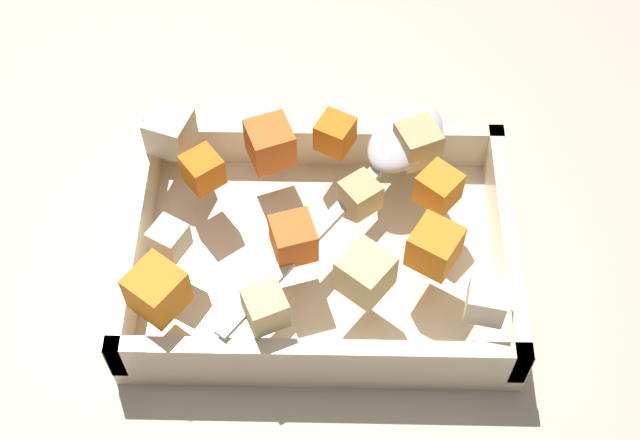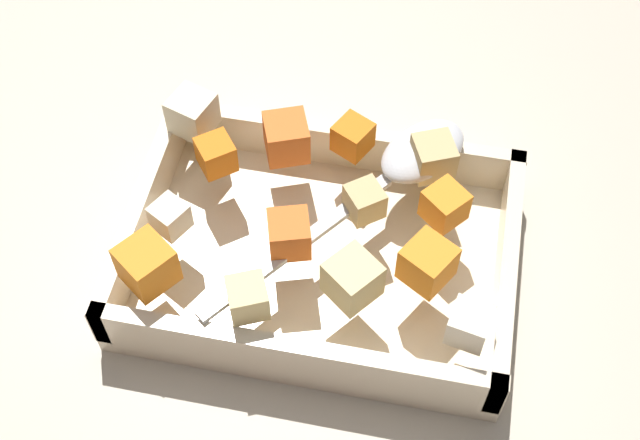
# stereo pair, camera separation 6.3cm
# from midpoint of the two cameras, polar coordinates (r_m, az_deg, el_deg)

# --- Properties ---
(ground_plane) EXTENTS (4.00, 4.00, 0.00)m
(ground_plane) POSITION_cam_midpoint_polar(r_m,az_deg,el_deg) (0.67, 2.42, -4.68)
(ground_plane) COLOR #BCB29E
(baking_dish) EXTENTS (0.29, 0.21, 0.05)m
(baking_dish) POSITION_cam_midpoint_polar(r_m,az_deg,el_deg) (0.67, 2.69, -2.52)
(baking_dish) COLOR beige
(baking_dish) RESTS_ON ground_plane
(carrot_chunk_near_left) EXTENTS (0.04, 0.04, 0.03)m
(carrot_chunk_near_left) POSITION_cam_midpoint_polar(r_m,az_deg,el_deg) (0.61, 0.91, -0.93)
(carrot_chunk_near_left) COLOR orange
(carrot_chunk_near_left) RESTS_ON baking_dish
(carrot_chunk_mid_right) EXTENTS (0.04, 0.04, 0.03)m
(carrot_chunk_mid_right) POSITION_cam_midpoint_polar(r_m,az_deg,el_deg) (0.61, 10.06, -3.04)
(carrot_chunk_mid_right) COLOR orange
(carrot_chunk_mid_right) RESTS_ON baking_dish
(carrot_chunk_corner_ne) EXTENTS (0.03, 0.03, 0.03)m
(carrot_chunk_corner_ne) POSITION_cam_midpoint_polar(r_m,az_deg,el_deg) (0.67, 4.85, 5.31)
(carrot_chunk_corner_ne) COLOR orange
(carrot_chunk_corner_ne) RESTS_ON baking_dish
(carrot_chunk_heap_side) EXTENTS (0.04, 0.04, 0.03)m
(carrot_chunk_heap_side) POSITION_cam_midpoint_polar(r_m,az_deg,el_deg) (0.66, -4.20, 4.15)
(carrot_chunk_heap_side) COLOR orange
(carrot_chunk_heap_side) RESTS_ON baking_dish
(carrot_chunk_corner_se) EXTENTS (0.04, 0.04, 0.03)m
(carrot_chunk_corner_se) POSITION_cam_midpoint_polar(r_m,az_deg,el_deg) (0.64, 11.02, 0.77)
(carrot_chunk_corner_se) COLOR orange
(carrot_chunk_corner_se) RESTS_ON baking_dish
(carrot_chunk_near_spoon) EXTENTS (0.05, 0.05, 0.03)m
(carrot_chunk_near_spoon) POSITION_cam_midpoint_polar(r_m,az_deg,el_deg) (0.60, -8.49, -3.16)
(carrot_chunk_near_spoon) COLOR orange
(carrot_chunk_near_spoon) RESTS_ON baking_dish
(carrot_chunk_near_right) EXTENTS (0.04, 0.04, 0.03)m
(carrot_chunk_near_right) POSITION_cam_midpoint_polar(r_m,az_deg,el_deg) (0.67, 0.46, 5.28)
(carrot_chunk_near_right) COLOR orange
(carrot_chunk_near_right) RESTS_ON baking_dish
(potato_chunk_far_left) EXTENTS (0.04, 0.04, 0.03)m
(potato_chunk_far_left) POSITION_cam_midpoint_polar(r_m,az_deg,el_deg) (0.67, 10.17, 3.94)
(potato_chunk_far_left) COLOR tan
(potato_chunk_far_left) RESTS_ON baking_dish
(potato_chunk_mid_left) EXTENTS (0.04, 0.04, 0.03)m
(potato_chunk_mid_left) POSITION_cam_midpoint_polar(r_m,az_deg,el_deg) (0.59, -1.77, -5.39)
(potato_chunk_mid_left) COLOR #E0CC89
(potato_chunk_mid_left) RESTS_ON baking_dish
(potato_chunk_corner_sw) EXTENTS (0.05, 0.05, 0.03)m
(potato_chunk_corner_sw) POSITION_cam_midpoint_polar(r_m,az_deg,el_deg) (0.59, 5.18, -4.13)
(potato_chunk_corner_sw) COLOR #E0CC89
(potato_chunk_corner_sw) RESTS_ON baking_dish
(potato_chunk_heap_top) EXTENTS (0.03, 0.03, 0.02)m
(potato_chunk_heap_top) POSITION_cam_midpoint_polar(r_m,az_deg,el_deg) (0.64, 5.78, 1.05)
(potato_chunk_heap_top) COLOR tan
(potato_chunk_heap_top) RESTS_ON baking_dish
(potato_chunk_under_handle) EXTENTS (0.04, 0.04, 0.03)m
(potato_chunk_under_handle) POSITION_cam_midpoint_polar(r_m,az_deg,el_deg) (0.69, -5.84, 6.87)
(potato_chunk_under_handle) COLOR beige
(potato_chunk_under_handle) RESTS_ON baking_dish
(parsnip_chunk_back_center) EXTENTS (0.03, 0.03, 0.02)m
(parsnip_chunk_back_center) POSITION_cam_midpoint_polar(r_m,az_deg,el_deg) (0.63, -7.07, 0.11)
(parsnip_chunk_back_center) COLOR silver
(parsnip_chunk_back_center) RESTS_ON baking_dish
(parsnip_chunk_far_right) EXTENTS (0.03, 0.03, 0.03)m
(parsnip_chunk_far_right) POSITION_cam_midpoint_polar(r_m,az_deg,el_deg) (0.59, 12.84, -6.99)
(parsnip_chunk_far_right) COLOR silver
(parsnip_chunk_far_right) RESTS_ON baking_dish
(serving_spoon) EXTENTS (0.18, 0.22, 0.02)m
(serving_spoon) POSITION_cam_midpoint_polar(r_m,az_deg,el_deg) (0.67, 8.64, 3.69)
(serving_spoon) COLOR silver
(serving_spoon) RESTS_ON baking_dish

